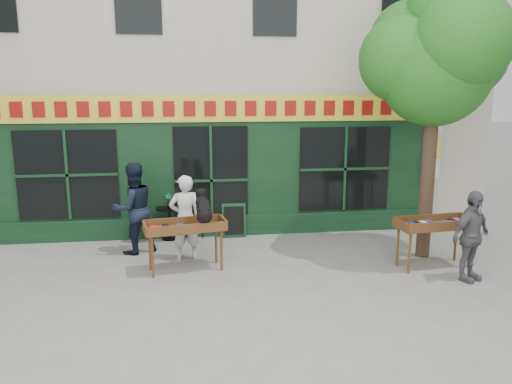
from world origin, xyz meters
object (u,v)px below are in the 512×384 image
at_px(woman, 185,218).
at_px(man_right, 471,236).
at_px(dog, 203,205).
at_px(bistro_table, 169,217).
at_px(book_cart_right, 435,226).
at_px(book_cart_center, 185,229).
at_px(man_left, 134,208).

bearing_deg(woman, man_right, 149.88).
height_order(dog, man_right, man_right).
bearing_deg(bistro_table, woman, -75.45).
relative_size(book_cart_right, man_right, 0.93).
xyz_separation_m(dog, man_right, (4.76, -1.16, -0.46)).
xyz_separation_m(dog, bistro_table, (-0.72, 2.14, -0.75)).
bearing_deg(woman, dog, 106.46).
bearing_deg(book_cart_center, man_right, -23.43).
distance_m(dog, bistro_table, 2.38).
distance_m(dog, book_cart_right, 4.50).
distance_m(man_right, bistro_table, 6.40).
bearing_deg(woman, bistro_table, -85.55).
xyz_separation_m(book_cart_center, man_right, (5.11, -1.21, 0.01)).
distance_m(woman, book_cart_right, 4.93).
bearing_deg(book_cart_center, book_cart_right, -15.57).
xyz_separation_m(book_cart_right, man_right, (0.30, -0.75, 0.01)).
height_order(book_cart_right, bistro_table, book_cart_right).
height_order(book_cart_center, dog, dog).
relative_size(dog, man_right, 0.36).
relative_size(bistro_table, man_left, 0.39).
distance_m(book_cart_center, dog, 0.59).
relative_size(dog, woman, 0.34).
height_order(dog, book_cart_right, dog).
relative_size(man_right, bistro_table, 2.20).
bearing_deg(bistro_table, man_right, -31.05).
relative_size(book_cart_center, man_right, 0.95).
bearing_deg(dog, bistro_table, 98.58).
relative_size(book_cart_center, bistro_table, 2.09).
height_order(book_cart_center, book_cart_right, same).
bearing_deg(book_cart_right, dog, 168.87).
distance_m(man_right, man_left, 6.65).
bearing_deg(book_cart_center, woman, 79.89).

